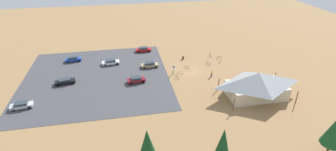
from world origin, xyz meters
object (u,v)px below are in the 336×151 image
Objects in this scene: lot_sign at (174,69)px; car_tan_front_row at (150,65)px; trash_bin at (183,58)px; bicycle_teal_by_bin at (209,63)px; bicycle_yellow_back_row at (220,62)px; visitor_at_bikes at (212,73)px; car_black_by_curb at (65,81)px; bicycle_white_front_row at (173,73)px; car_red_aisle_side at (143,49)px; car_silver_back_corner at (21,105)px; pine_west at (336,130)px; bicycle_purple_lone_east at (181,72)px; car_maroon_near_entry at (136,80)px; pine_far_east at (148,147)px; bicycle_black_yard_center at (186,67)px; car_white_far_end at (111,62)px; bike_pavilion at (257,83)px; bicycle_red_edge_south at (189,70)px; bicycle_blue_edge_north at (211,56)px; pine_center at (223,145)px; bicycle_green_near_porch at (177,77)px; car_blue_inner_stall at (73,59)px.

car_tan_front_row is at bearing -41.26° from lot_sign.
bicycle_teal_by_bin is at bearing 142.58° from trash_bin.
bicycle_yellow_back_row is 0.89× the size of visitor_at_bikes.
car_black_by_curb is at bearing 13.87° from car_tan_front_row.
lot_sign is 11.14m from bicycle_teal_by_bin.
car_red_aisle_side is (5.83, -16.16, 0.33)m from bicycle_white_front_row.
car_red_aisle_side is (10.52, -7.74, 0.26)m from trash_bin.
pine_west is at bearing 155.57° from car_silver_back_corner.
lot_sign is 1.27× the size of bicycle_purple_lone_east.
car_maroon_near_entry reaches higher than car_red_aisle_side.
pine_far_east is 1.81× the size of car_black_by_curb.
car_tan_front_row is 8.73m from car_maroon_near_entry.
bicycle_black_yard_center reaches higher than bicycle_yellow_back_row.
visitor_at_bikes is (-18.74, 0.51, 0.17)m from car_maroon_near_entry.
bike_pavilion is at bearing 144.53° from car_white_far_end.
pine_west is 53.26m from car_white_far_end.
bicycle_red_edge_south is at bearing 102.33° from bicycle_black_yard_center.
bicycle_black_yard_center is at bearing 10.39° from bicycle_teal_by_bin.
car_tan_front_row is (18.23, 3.39, 0.39)m from bicycle_blue_edge_north.
visitor_at_bikes is at bearing 77.26° from bicycle_teal_by_bin.
pine_center reaches higher than bicycle_white_front_row.
car_red_aisle_side is 1.03× the size of car_silver_back_corner.
trash_bin reaches higher than bicycle_green_near_porch.
pine_west is 37.31m from bicycle_white_front_row.
car_white_far_end is at bearing -50.55° from pine_west.
bicycle_purple_lone_east is at bearing -111.27° from pine_far_east.
car_black_by_curb is (-7.12, -8.76, -0.01)m from car_silver_back_corner.
car_blue_inner_stall is (27.94, -12.75, 0.36)m from bicycle_purple_lone_east.
pine_far_east is 2.00× the size of car_blue_inner_stall.
car_white_far_end is (6.05, -11.29, -0.03)m from car_maroon_near_entry.
bicycle_yellow_back_row is at bearing -174.00° from car_black_by_curb.
bicycle_white_front_row is 0.86× the size of bicycle_purple_lone_east.
pine_far_east is 5.10× the size of bicycle_black_yard_center.
trash_bin is 11.62m from bicycle_green_near_porch.
pine_west is 34.99m from bicycle_green_near_porch.
car_tan_front_row is at bearing -4.75° from bicycle_teal_by_bin.
bicycle_yellow_back_row is (-3.40, -0.41, 0.02)m from bicycle_teal_by_bin.
trash_bin is 0.61× the size of bicycle_white_front_row.
pine_far_east is at bearing -2.72° from pine_west.
pine_west is 54.18m from car_red_aisle_side.
pine_west is 37.07m from bicycle_teal_by_bin.
bicycle_black_yard_center is at bearing 33.90° from bicycle_blue_edge_north.
bicycle_black_yard_center is (-3.61, -4.96, 0.00)m from bicycle_green_near_porch.
bicycle_red_edge_south is 30.68m from car_black_by_curb.
car_white_far_end is at bearing -10.75° from bicycle_teal_by_bin.
lot_sign is 0.25× the size of pine_far_east.
pine_center is at bearing 91.18° from bicycle_white_front_row.
bike_pavilion is at bearing 94.85° from bicycle_yellow_back_row.
bicycle_blue_edge_north is 13.82m from bicycle_purple_lone_east.
car_maroon_near_entry is at bearing -70.70° from pine_center.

